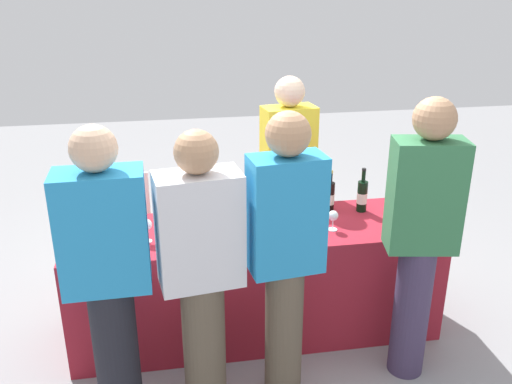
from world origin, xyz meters
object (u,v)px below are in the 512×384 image
(menu_board, at_px, (112,227))
(guest_1, at_px, (201,271))
(wine_bottle_4, at_px, (330,197))
(wine_glass_0, at_px, (146,225))
(wine_bottle_5, at_px, (362,196))
(wine_glass_2, at_px, (268,224))
(wine_bottle_0, at_px, (127,211))
(server_pouring, at_px, (288,175))
(wine_bottle_3, at_px, (295,200))
(wine_glass_4, at_px, (333,216))
(wine_glass_3, at_px, (290,217))
(guest_0, at_px, (108,274))
(wine_bottle_1, at_px, (160,206))
(wine_bottle_2, at_px, (250,203))
(wine_glass_1, at_px, (163,227))
(guest_2, at_px, (285,253))
(wine_glass_5, at_px, (391,215))
(guest_3, at_px, (421,233))

(menu_board, bearing_deg, guest_1, -66.02)
(wine_bottle_4, distance_m, wine_glass_0, 1.27)
(wine_bottle_5, height_order, wine_glass_2, wine_bottle_5)
(wine_bottle_0, distance_m, server_pouring, 1.28)
(wine_bottle_3, distance_m, menu_board, 1.59)
(wine_glass_0, xyz_separation_m, wine_glass_4, (1.18, -0.03, -0.02))
(wine_glass_0, distance_m, menu_board, 1.13)
(wine_glass_4, bearing_deg, wine_glass_3, 174.83)
(guest_0, xyz_separation_m, guest_1, (0.48, 0.00, -0.03))
(wine_bottle_0, relative_size, wine_glass_2, 2.57)
(wine_bottle_0, xyz_separation_m, wine_glass_3, (1.03, -0.21, -0.02))
(wine_bottle_1, height_order, wine_bottle_3, same)
(wine_bottle_0, height_order, guest_0, guest_0)
(wine_bottle_3, bearing_deg, menu_board, 149.29)
(server_pouring, height_order, menu_board, server_pouring)
(guest_0, bearing_deg, wine_bottle_5, 25.11)
(wine_bottle_1, bearing_deg, wine_bottle_5, -1.44)
(wine_glass_2, bearing_deg, wine_bottle_2, 104.67)
(wine_bottle_3, bearing_deg, wine_glass_1, -165.42)
(wine_bottle_5, xyz_separation_m, guest_2, (-0.72, -0.81, 0.04))
(guest_1, bearing_deg, wine_bottle_5, 27.13)
(wine_glass_5, distance_m, guest_0, 1.82)
(wine_glass_5, bearing_deg, wine_bottle_5, 107.13)
(wine_glass_0, xyz_separation_m, guest_0, (-0.19, -0.59, 0.02))
(wine_glass_1, distance_m, server_pouring, 1.20)
(wine_glass_3, relative_size, guest_0, 0.08)
(wine_bottle_1, bearing_deg, wine_glass_4, -15.03)
(wine_bottle_2, bearing_deg, wine_bottle_5, 0.18)
(wine_bottle_2, bearing_deg, wine_bottle_0, -178.59)
(wine_bottle_3, height_order, wine_glass_5, wine_bottle_3)
(wine_bottle_4, relative_size, wine_glass_5, 2.28)
(wine_bottle_0, height_order, wine_bottle_5, wine_bottle_0)
(wine_bottle_1, height_order, menu_board, wine_bottle_1)
(wine_glass_4, bearing_deg, wine_glass_0, 178.55)
(wine_glass_1, bearing_deg, guest_2, -40.89)
(wine_glass_0, distance_m, wine_glass_3, 0.90)
(guest_0, height_order, menu_board, guest_0)
(wine_bottle_2, xyz_separation_m, guest_3, (0.88, -0.72, 0.05))
(server_pouring, bearing_deg, wine_glass_5, 115.07)
(wine_glass_0, height_order, guest_1, guest_1)
(wine_bottle_1, relative_size, wine_glass_5, 2.50)
(wine_bottle_5, bearing_deg, wine_bottle_4, 173.93)
(wine_bottle_5, height_order, guest_0, guest_0)
(wine_glass_1, bearing_deg, wine_bottle_3, 14.58)
(guest_0, height_order, guest_3, guest_3)
(wine_glass_2, distance_m, guest_3, 0.92)
(wine_glass_4, bearing_deg, guest_1, -147.94)
(wine_bottle_0, height_order, guest_2, guest_2)
(wine_bottle_3, relative_size, guest_0, 0.19)
(server_pouring, bearing_deg, wine_bottle_0, 15.09)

